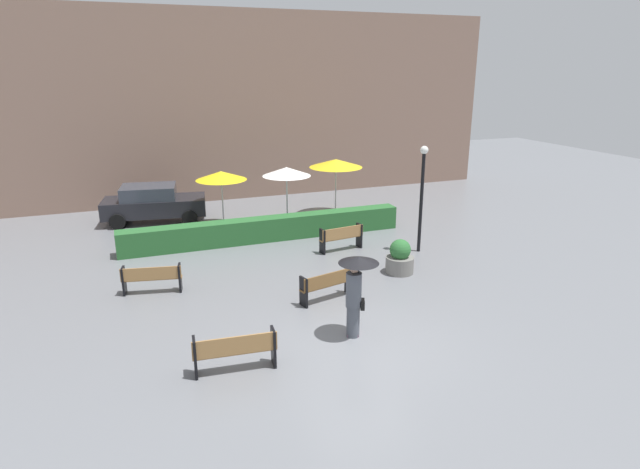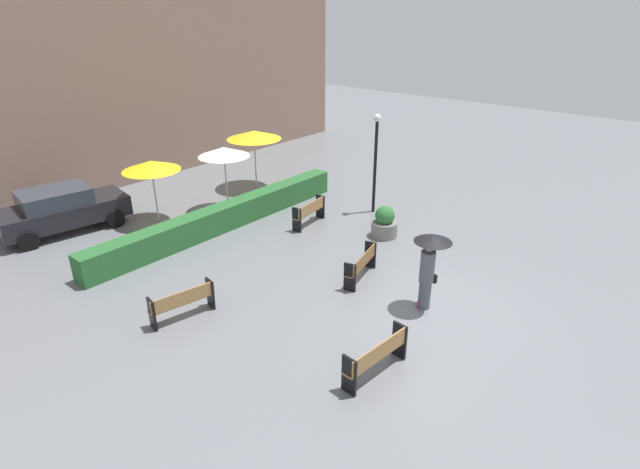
# 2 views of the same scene
# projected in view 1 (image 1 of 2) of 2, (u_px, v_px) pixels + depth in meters

# --- Properties ---
(ground_plane) EXTENTS (60.00, 60.00, 0.00)m
(ground_plane) POSITION_uv_depth(u_px,v_px,m) (362.00, 341.00, 12.86)
(ground_plane) COLOR slate
(bench_mid_center) EXTENTS (1.71, 0.73, 0.85)m
(bench_mid_center) POSITION_uv_depth(u_px,v_px,m) (328.00, 284.00, 14.95)
(bench_mid_center) COLOR brown
(bench_mid_center) RESTS_ON ground
(bench_back_row) EXTENTS (1.68, 0.56, 0.90)m
(bench_back_row) POSITION_uv_depth(u_px,v_px,m) (342.00, 236.00, 19.02)
(bench_back_row) COLOR #9E7242
(bench_back_row) RESTS_ON ground
(bench_near_left) EXTENTS (1.83, 0.53, 0.88)m
(bench_near_left) POSITION_uv_depth(u_px,v_px,m) (235.00, 350.00, 11.43)
(bench_near_left) COLOR #9E7242
(bench_near_left) RESTS_ON ground
(bench_far_left) EXTENTS (1.73, 0.68, 0.83)m
(bench_far_left) POSITION_uv_depth(u_px,v_px,m) (152.00, 277.00, 15.44)
(bench_far_left) COLOR #9E7242
(bench_far_left) RESTS_ON ground
(pedestrian_with_umbrella) EXTENTS (0.97, 0.97, 2.07)m
(pedestrian_with_umbrella) POSITION_uv_depth(u_px,v_px,m) (356.00, 286.00, 12.70)
(pedestrian_with_umbrella) COLOR #4C515B
(pedestrian_with_umbrella) RESTS_ON ground
(planter_pot) EXTENTS (0.90, 0.90, 1.12)m
(planter_pot) POSITION_uv_depth(u_px,v_px,m) (400.00, 258.00, 16.99)
(planter_pot) COLOR slate
(planter_pot) RESTS_ON ground
(lamp_post) EXTENTS (0.28, 0.28, 3.77)m
(lamp_post) POSITION_uv_depth(u_px,v_px,m) (422.00, 188.00, 18.42)
(lamp_post) COLOR black
(lamp_post) RESTS_ON ground
(patio_umbrella_yellow) EXTENTS (2.05, 2.05, 2.32)m
(patio_umbrella_yellow) POSITION_uv_depth(u_px,v_px,m) (221.00, 176.00, 21.41)
(patio_umbrella_yellow) COLOR silver
(patio_umbrella_yellow) RESTS_ON ground
(patio_umbrella_white) EXTENTS (1.94, 1.94, 2.52)m
(patio_umbrella_white) POSITION_uv_depth(u_px,v_px,m) (286.00, 172.00, 21.18)
(patio_umbrella_white) COLOR silver
(patio_umbrella_white) RESTS_ON ground
(patio_umbrella_yellow_far) EXTENTS (2.32, 2.32, 2.50)m
(patio_umbrella_yellow_far) POSITION_uv_depth(u_px,v_px,m) (336.00, 163.00, 23.08)
(patio_umbrella_yellow_far) COLOR silver
(patio_umbrella_yellow_far) RESTS_ON ground
(hedge_strip) EXTENTS (10.75, 0.70, 0.89)m
(hedge_strip) POSITION_uv_depth(u_px,v_px,m) (266.00, 229.00, 20.18)
(hedge_strip) COLOR #28602D
(hedge_strip) RESTS_ON ground
(building_facade) EXTENTS (28.00, 1.20, 8.92)m
(building_facade) POSITION_uv_depth(u_px,v_px,m) (224.00, 107.00, 25.78)
(building_facade) COLOR #846656
(building_facade) RESTS_ON ground
(parked_car) EXTENTS (4.42, 2.48, 1.57)m
(parked_car) POSITION_uv_depth(u_px,v_px,m) (153.00, 203.00, 22.54)
(parked_car) COLOR black
(parked_car) RESTS_ON ground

